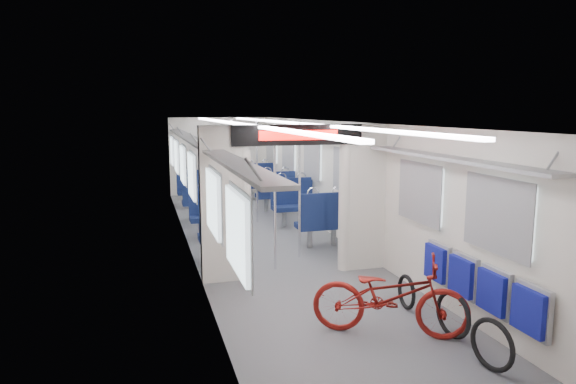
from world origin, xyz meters
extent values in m
plane|color=#515456|center=(0.00, 0.00, 0.00)|extent=(12.00, 12.00, 0.00)
cube|color=silver|center=(-1.45, 0.00, 1.15)|extent=(0.02, 12.00, 2.30)
cube|color=silver|center=(1.45, 0.00, 1.15)|extent=(0.02, 12.00, 2.30)
cube|color=silver|center=(0.00, 6.00, 1.15)|extent=(2.90, 0.02, 2.30)
cube|color=silver|center=(0.00, -6.00, 1.15)|extent=(2.90, 0.02, 2.30)
cube|color=silver|center=(0.00, 0.00, 2.30)|extent=(2.90, 12.00, 0.02)
cube|color=white|center=(-0.55, 0.00, 2.27)|extent=(0.12, 11.40, 0.04)
cube|color=white|center=(0.55, 0.00, 2.27)|extent=(0.12, 11.40, 0.04)
cube|color=silver|center=(-1.12, -2.00, 1.00)|extent=(0.65, 0.18, 2.00)
cube|color=silver|center=(1.12, -2.00, 1.00)|extent=(0.65, 0.18, 2.00)
cube|color=silver|center=(0.00, -2.00, 2.15)|extent=(2.90, 0.18, 0.30)
cylinder|color=silver|center=(-0.80, -2.00, 1.00)|extent=(0.20, 0.20, 2.00)
cylinder|color=silver|center=(0.80, -2.00, 1.00)|extent=(0.20, 0.20, 2.00)
cube|color=black|center=(0.00, -2.11, 2.15)|extent=(2.00, 0.03, 0.30)
cube|color=#FF0C07|center=(0.00, -2.13, 2.15)|extent=(1.20, 0.02, 0.14)
cube|color=silver|center=(-1.42, -4.80, 1.40)|extent=(0.04, 1.00, 0.75)
cube|color=silver|center=(1.42, -4.80, 1.40)|extent=(0.04, 1.00, 0.75)
cube|color=silver|center=(-1.42, -3.20, 1.40)|extent=(0.04, 1.00, 0.75)
cube|color=silver|center=(1.42, -3.20, 1.40)|extent=(0.04, 1.00, 0.75)
cube|color=silver|center=(-1.42, -0.50, 1.40)|extent=(0.04, 1.00, 0.75)
cube|color=silver|center=(1.42, -0.50, 1.40)|extent=(0.04, 1.00, 0.75)
cube|color=silver|center=(-1.42, 1.40, 1.40)|extent=(0.04, 1.00, 0.75)
cube|color=silver|center=(1.42, 1.40, 1.40)|extent=(0.04, 1.00, 0.75)
cube|color=silver|center=(-1.42, 3.30, 1.40)|extent=(0.04, 1.00, 0.75)
cube|color=silver|center=(1.42, 3.30, 1.40)|extent=(0.04, 1.00, 0.75)
cube|color=silver|center=(-1.42, 5.10, 1.40)|extent=(0.04, 1.00, 0.75)
cube|color=silver|center=(1.42, 5.10, 1.40)|extent=(0.04, 1.00, 0.75)
cube|color=gray|center=(-1.27, -4.00, 1.95)|extent=(0.30, 3.60, 0.04)
cube|color=gray|center=(1.27, -4.00, 1.95)|extent=(0.30, 3.60, 0.04)
cube|color=gray|center=(-1.27, 2.00, 1.95)|extent=(0.30, 7.60, 0.04)
cube|color=gray|center=(1.27, 2.00, 1.95)|extent=(0.30, 7.60, 0.04)
cube|color=gray|center=(0.00, 5.94, 1.00)|extent=(0.90, 0.05, 2.00)
imported|color=maroon|center=(0.38, -4.39, 0.46)|extent=(1.82, 1.35, 0.91)
cube|color=gray|center=(1.38, -5.43, 0.58)|extent=(0.06, 0.46, 0.52)
cube|color=navy|center=(1.32, -5.43, 0.58)|extent=(0.06, 0.42, 0.44)
cube|color=gray|center=(1.38, -4.88, 0.58)|extent=(0.06, 0.46, 0.52)
cube|color=navy|center=(1.32, -4.88, 0.58)|extent=(0.06, 0.42, 0.44)
cube|color=gray|center=(1.38, -4.33, 0.58)|extent=(0.06, 0.46, 0.52)
cube|color=navy|center=(1.32, -4.33, 0.58)|extent=(0.06, 0.42, 0.44)
cube|color=gray|center=(1.38, -3.78, 0.58)|extent=(0.06, 0.46, 0.52)
cube|color=navy|center=(1.32, -3.78, 0.58)|extent=(0.06, 0.42, 0.44)
torus|color=black|center=(0.96, -5.40, 0.24)|extent=(0.15, 0.53, 0.53)
torus|color=black|center=(1.02, -4.66, 0.24)|extent=(0.12, 0.54, 0.54)
torus|color=black|center=(0.94, -3.75, 0.20)|extent=(0.07, 0.45, 0.45)
cube|color=#0E1940|center=(-0.70, -0.94, 0.40)|extent=(0.41, 0.38, 0.10)
cylinder|color=gray|center=(-0.70, -0.94, 0.17)|extent=(0.10, 0.10, 0.35)
cube|color=#0E1940|center=(-0.70, -1.10, 0.70)|extent=(0.41, 0.07, 0.50)
torus|color=silver|center=(-0.70, -1.10, 0.95)|extent=(0.21, 0.03, 0.21)
cube|color=#0E1940|center=(-0.70, 0.61, 0.40)|extent=(0.41, 0.38, 0.10)
cylinder|color=gray|center=(-0.70, 0.61, 0.17)|extent=(0.10, 0.10, 0.35)
cube|color=#0E1940|center=(-0.70, 0.76, 0.70)|extent=(0.41, 0.07, 0.50)
torus|color=silver|center=(-0.70, 0.76, 0.95)|extent=(0.21, 0.03, 0.21)
cube|color=#0E1940|center=(-1.17, -0.94, 0.40)|extent=(0.41, 0.38, 0.10)
cylinder|color=gray|center=(-1.17, -0.94, 0.17)|extent=(0.10, 0.10, 0.35)
cube|color=#0E1940|center=(-1.17, -1.10, 0.70)|extent=(0.41, 0.07, 0.50)
torus|color=silver|center=(-1.17, -1.10, 0.95)|extent=(0.21, 0.03, 0.21)
cube|color=#0E1940|center=(-1.17, 0.61, 0.40)|extent=(0.41, 0.38, 0.10)
cylinder|color=gray|center=(-1.17, 0.61, 0.17)|extent=(0.10, 0.10, 0.35)
cube|color=#0E1940|center=(-1.17, 0.76, 0.70)|extent=(0.41, 0.07, 0.50)
torus|color=silver|center=(-1.17, 0.76, 0.95)|extent=(0.21, 0.03, 0.21)
cube|color=#0E1940|center=(0.70, -0.57, 0.40)|extent=(0.48, 0.45, 0.10)
cylinder|color=gray|center=(0.70, -0.57, 0.17)|extent=(0.10, 0.10, 0.35)
cube|color=#0E1940|center=(0.70, -0.75, 0.74)|extent=(0.48, 0.08, 0.58)
torus|color=silver|center=(0.70, -0.75, 1.03)|extent=(0.24, 0.03, 0.24)
cube|color=#0E1940|center=(0.70, 1.23, 0.40)|extent=(0.48, 0.45, 0.10)
cylinder|color=gray|center=(0.70, 1.23, 0.17)|extent=(0.10, 0.10, 0.35)
cube|color=#0E1940|center=(0.70, 1.41, 0.74)|extent=(0.48, 0.08, 0.58)
torus|color=silver|center=(0.70, 1.41, 1.03)|extent=(0.24, 0.03, 0.24)
cube|color=#0E1940|center=(1.17, -0.57, 0.40)|extent=(0.48, 0.45, 0.10)
cylinder|color=gray|center=(1.17, -0.57, 0.17)|extent=(0.10, 0.10, 0.35)
cube|color=#0E1940|center=(1.17, -0.75, 0.74)|extent=(0.48, 0.08, 0.58)
torus|color=silver|center=(1.17, -0.75, 1.03)|extent=(0.24, 0.03, 0.24)
cube|color=#0E1940|center=(1.17, 1.23, 0.40)|extent=(0.48, 0.45, 0.10)
cylinder|color=gray|center=(1.17, 1.23, 0.17)|extent=(0.10, 0.10, 0.35)
cube|color=#0E1940|center=(1.17, 1.41, 0.74)|extent=(0.48, 0.08, 0.58)
torus|color=silver|center=(1.17, 1.41, 1.03)|extent=(0.24, 0.03, 0.24)
cube|color=#0E1940|center=(-0.70, 2.46, 0.40)|extent=(0.42, 0.39, 0.10)
cylinder|color=gray|center=(-0.70, 2.46, 0.17)|extent=(0.10, 0.10, 0.35)
cube|color=#0E1940|center=(-0.70, 2.30, 0.70)|extent=(0.42, 0.07, 0.51)
torus|color=silver|center=(-0.70, 2.30, 0.96)|extent=(0.21, 0.03, 0.21)
cube|color=#0E1940|center=(-0.70, 4.03, 0.40)|extent=(0.42, 0.39, 0.10)
cylinder|color=gray|center=(-0.70, 4.03, 0.17)|extent=(0.10, 0.10, 0.35)
cube|color=#0E1940|center=(-0.70, 4.19, 0.70)|extent=(0.42, 0.07, 0.51)
torus|color=silver|center=(-0.70, 4.19, 0.96)|extent=(0.21, 0.03, 0.21)
cube|color=#0E1940|center=(-1.17, 2.46, 0.40)|extent=(0.42, 0.39, 0.10)
cylinder|color=gray|center=(-1.17, 2.46, 0.17)|extent=(0.10, 0.10, 0.35)
cube|color=#0E1940|center=(-1.17, 2.30, 0.70)|extent=(0.42, 0.07, 0.51)
torus|color=silver|center=(-1.17, 2.30, 0.96)|extent=(0.21, 0.03, 0.21)
cube|color=#0E1940|center=(-1.17, 4.03, 0.40)|extent=(0.42, 0.39, 0.10)
cylinder|color=gray|center=(-1.17, 4.03, 0.17)|extent=(0.10, 0.10, 0.35)
cube|color=#0E1940|center=(-1.17, 4.19, 0.70)|extent=(0.42, 0.07, 0.51)
torus|color=silver|center=(-1.17, 4.19, 0.96)|extent=(0.21, 0.03, 0.21)
cube|color=#0E1940|center=(0.70, 2.91, 0.40)|extent=(0.47, 0.44, 0.10)
cylinder|color=gray|center=(0.70, 2.91, 0.17)|extent=(0.10, 0.10, 0.35)
cube|color=#0E1940|center=(0.70, 2.73, 0.74)|extent=(0.47, 0.08, 0.57)
torus|color=silver|center=(0.70, 2.73, 1.02)|extent=(0.24, 0.03, 0.24)
cube|color=#0E1940|center=(0.70, 4.68, 0.40)|extent=(0.47, 0.44, 0.10)
cylinder|color=gray|center=(0.70, 4.68, 0.17)|extent=(0.10, 0.10, 0.35)
cube|color=#0E1940|center=(0.70, 4.85, 0.74)|extent=(0.47, 0.08, 0.57)
torus|color=silver|center=(0.70, 4.85, 1.02)|extent=(0.24, 0.03, 0.24)
cube|color=#0E1940|center=(1.17, 2.91, 0.40)|extent=(0.47, 0.44, 0.10)
cylinder|color=gray|center=(1.17, 2.91, 0.17)|extent=(0.10, 0.10, 0.35)
cube|color=#0E1940|center=(1.17, 2.73, 0.74)|extent=(0.47, 0.08, 0.57)
torus|color=silver|center=(1.17, 2.73, 1.02)|extent=(0.24, 0.03, 0.24)
cube|color=#0E1940|center=(1.17, 4.68, 0.40)|extent=(0.47, 0.44, 0.10)
cylinder|color=gray|center=(1.17, 4.68, 0.17)|extent=(0.10, 0.10, 0.35)
cube|color=#0E1940|center=(1.17, 4.85, 0.74)|extent=(0.47, 0.08, 0.57)
torus|color=silver|center=(1.17, 4.85, 1.02)|extent=(0.24, 0.03, 0.24)
cylinder|color=silver|center=(-0.25, -1.70, 1.15)|extent=(0.04, 0.04, 2.30)
cylinder|color=silver|center=(0.32, -1.14, 1.15)|extent=(0.04, 0.04, 2.30)
cylinder|color=silver|center=(-0.35, 1.65, 1.15)|extent=(0.04, 0.04, 2.30)
cylinder|color=silver|center=(0.24, 1.79, 1.15)|extent=(0.05, 0.05, 2.30)
camera|label=1|loc=(-2.23, -9.34, 2.51)|focal=32.00mm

